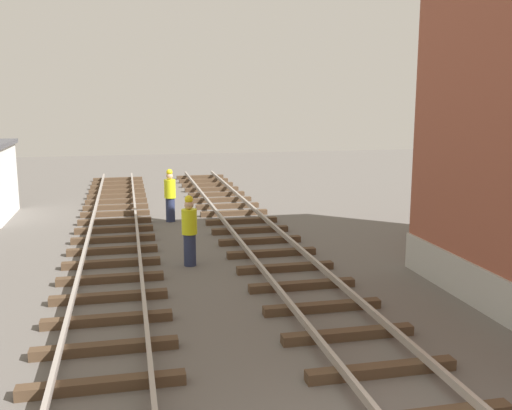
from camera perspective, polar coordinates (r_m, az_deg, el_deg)
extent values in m
cube|color=#4C3826|center=(9.92, 12.05, -15.35)|extent=(2.50, 0.24, 0.18)
cube|color=#4C3826|center=(11.13, 8.90, -12.28)|extent=(2.50, 0.24, 0.18)
cube|color=#4C3826|center=(12.40, 6.44, -9.80)|extent=(2.50, 0.24, 0.18)
cube|color=#4C3826|center=(13.70, 4.47, -7.76)|extent=(2.50, 0.24, 0.18)
cube|color=#4C3826|center=(15.03, 2.86, -6.08)|extent=(2.50, 0.24, 0.18)
cube|color=#4C3826|center=(16.38, 1.52, -4.67)|extent=(2.50, 0.24, 0.18)
cube|color=#4C3826|center=(17.74, 0.39, -3.48)|extent=(2.50, 0.24, 0.18)
cube|color=#4C3826|center=(19.12, -0.58, -2.45)|extent=(2.50, 0.24, 0.18)
cube|color=#4C3826|center=(20.51, -1.41, -1.56)|extent=(2.50, 0.24, 0.18)
cube|color=#4C3826|center=(21.91, -2.14, -0.79)|extent=(2.50, 0.24, 0.18)
cube|color=#4C3826|center=(23.31, -2.78, -0.10)|extent=(2.50, 0.24, 0.18)
cube|color=#4C3826|center=(24.72, -3.35, 0.50)|extent=(2.50, 0.24, 0.18)
cube|color=#4C3826|center=(26.13, -3.85, 1.04)|extent=(2.50, 0.24, 0.18)
cube|color=#4C3826|center=(27.55, -4.31, 1.52)|extent=(2.50, 0.24, 0.18)
cube|color=#4C3826|center=(28.97, -4.72, 1.96)|extent=(2.50, 0.24, 0.18)
cube|color=#4C3826|center=(30.39, -5.09, 2.36)|extent=(2.50, 0.24, 0.18)
cube|color=#4C3826|center=(31.82, -5.43, 2.72)|extent=(2.50, 0.24, 0.18)
cube|color=#4C3826|center=(9.57, -14.61, -16.49)|extent=(2.50, 0.24, 0.18)
cube|color=#4C3826|center=(10.78, -14.36, -13.28)|extent=(2.50, 0.24, 0.18)
cube|color=#4C3826|center=(12.02, -14.17, -10.72)|extent=(2.50, 0.24, 0.18)
cube|color=#4C3826|center=(13.28, -14.02, -8.65)|extent=(2.50, 0.24, 0.18)
cube|color=#4C3826|center=(14.56, -13.89, -6.94)|extent=(2.50, 0.24, 0.18)
cube|color=#4C3826|center=(15.84, -13.79, -5.50)|extent=(2.50, 0.24, 0.18)
cube|color=#4C3826|center=(17.14, -13.70, -4.29)|extent=(2.50, 0.24, 0.18)
cube|color=#4C3826|center=(18.44, -13.63, -3.24)|extent=(2.50, 0.24, 0.18)
cube|color=#4C3826|center=(19.75, -13.56, -2.33)|extent=(2.50, 0.24, 0.18)
cube|color=#4C3826|center=(21.06, -13.50, -1.53)|extent=(2.50, 0.24, 0.18)
cube|color=#4C3826|center=(22.37, -13.45, -0.83)|extent=(2.50, 0.24, 0.18)
cube|color=#4C3826|center=(23.69, -13.41, -0.21)|extent=(2.50, 0.24, 0.18)
cube|color=#4C3826|center=(25.01, -13.37, 0.35)|extent=(2.50, 0.24, 0.18)
cube|color=#4C3826|center=(26.34, -13.33, 0.85)|extent=(2.50, 0.24, 0.18)
cube|color=#4C3826|center=(27.66, -13.30, 1.31)|extent=(2.50, 0.24, 0.18)
cube|color=#4C3826|center=(28.99, -13.27, 1.72)|extent=(2.50, 0.24, 0.18)
cube|color=#4C3826|center=(30.31, -13.24, 2.10)|extent=(2.50, 0.24, 0.18)
cube|color=#4C3826|center=(31.64, -13.22, 2.44)|extent=(2.50, 0.24, 0.18)
cylinder|color=#262D4C|center=(15.51, -6.42, -4.32)|extent=(0.32, 0.32, 0.85)
cylinder|color=yellow|center=(15.34, -6.47, -1.61)|extent=(0.40, 0.40, 0.65)
sphere|color=tan|center=(15.25, -6.51, 0.02)|extent=(0.24, 0.24, 0.24)
sphere|color=yellow|center=(15.23, -6.52, 0.54)|extent=(0.22, 0.22, 0.22)
cylinder|color=#262D4C|center=(21.00, -8.28, -0.45)|extent=(0.32, 0.32, 0.85)
cylinder|color=yellow|center=(20.87, -8.34, 1.57)|extent=(0.40, 0.40, 0.65)
sphere|color=tan|center=(20.81, -8.37, 2.78)|extent=(0.24, 0.24, 0.24)
sphere|color=yellow|center=(20.79, -8.38, 3.16)|extent=(0.22, 0.22, 0.22)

